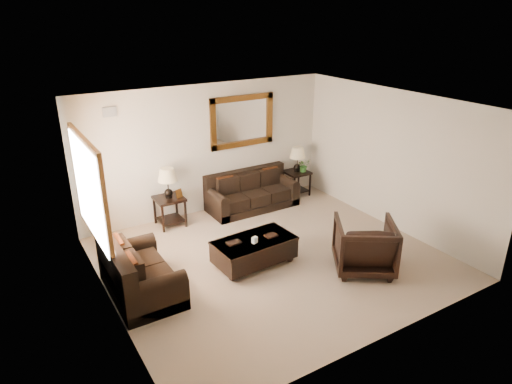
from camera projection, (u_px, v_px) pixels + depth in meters
room at (273, 187)px, 7.49m from camera, size 5.51×5.01×2.71m
window at (90, 190)px, 6.82m from camera, size 0.07×1.96×1.66m
mirror at (242, 121)px, 9.65m from camera, size 1.50×0.06×1.10m
air_vent at (110, 112)px, 8.16m from camera, size 0.25×0.02×0.18m
sofa at (251, 195)px, 9.96m from camera, size 1.95×0.84×0.80m
loveseat at (138, 276)px, 6.89m from camera, size 0.92×1.55×0.87m
end_table_left at (168, 189)px, 8.94m from camera, size 0.55×0.55×1.21m
end_table_right at (297, 164)px, 10.47m from camera, size 0.52×0.52×1.15m
coffee_table at (254, 249)px, 7.73m from camera, size 1.40×0.81×0.58m
armchair at (365, 243)px, 7.50m from camera, size 1.27×1.25×0.97m
potted_plant at (304, 167)px, 10.47m from camera, size 0.30×0.33×0.24m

